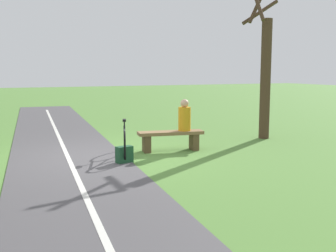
{
  "coord_description": "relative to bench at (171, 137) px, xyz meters",
  "views": [
    {
      "loc": [
        2.45,
        9.13,
        2.01
      ],
      "look_at": [
        -1.15,
        1.26,
        0.82
      ],
      "focal_mm": 43.8,
      "sensor_mm": 36.0,
      "label": 1
    }
  ],
  "objects": [
    {
      "name": "ground_plane",
      "position": [
        1.8,
        -0.02,
        -0.34
      ],
      "size": [
        80.0,
        80.0,
        0.0
      ],
      "primitive_type": "plane",
      "color": "#548438"
    },
    {
      "name": "paved_path",
      "position": [
        2.94,
        3.98,
        -0.33
      ],
      "size": [
        6.27,
        36.07,
        0.02
      ],
      "primitive_type": "cube",
      "rotation": [
        0.0,
        0.0,
        -0.1
      ],
      "color": "#4C494C",
      "rests_on": "ground_plane"
    },
    {
      "name": "path_centre_line",
      "position": [
        2.94,
        3.98,
        -0.32
      ],
      "size": [
        3.42,
        31.84,
        0.0
      ],
      "primitive_type": "cube",
      "rotation": [
        0.0,
        0.0,
        -0.1
      ],
      "color": "silver",
      "rests_on": "paved_path"
    },
    {
      "name": "bench",
      "position": [
        0.0,
        0.0,
        0.0
      ],
      "size": [
        1.68,
        0.7,
        0.49
      ],
      "rotation": [
        0.0,
        0.0,
        -0.18
      ],
      "color": "brown",
      "rests_on": "ground_plane"
    },
    {
      "name": "person_seated",
      "position": [
        -0.35,
        0.06,
        0.51
      ],
      "size": [
        0.36,
        0.36,
        0.79
      ],
      "rotation": [
        0.0,
        0.0,
        -0.18
      ],
      "color": "orange",
      "rests_on": "bench"
    },
    {
      "name": "bicycle",
      "position": [
        1.28,
        0.24,
        0.03
      ],
      "size": [
        0.56,
        1.59,
        0.87
      ],
      "rotation": [
        0.0,
        0.0,
        1.25
      ],
      "color": "black",
      "rests_on": "ground_plane"
    },
    {
      "name": "backpack",
      "position": [
        1.49,
        0.82,
        -0.15
      ],
      "size": [
        0.39,
        0.29,
        0.37
      ],
      "rotation": [
        0.0,
        0.0,
        3.37
      ],
      "color": "#1E4C2D",
      "rests_on": "ground_plane"
    },
    {
      "name": "tree_far_left",
      "position": [
        -3.29,
        -0.61,
        1.66
      ],
      "size": [
        1.11,
        1.05,
        4.66
      ],
      "color": "#473323",
      "rests_on": "ground_plane"
    }
  ]
}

